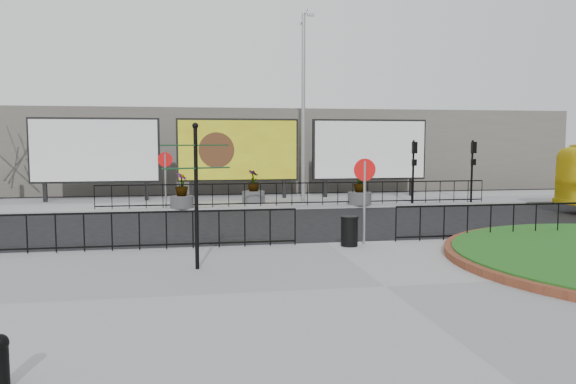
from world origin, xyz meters
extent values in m
plane|color=black|center=(0.00, 0.00, 0.00)|extent=(90.00, 90.00, 0.00)
cube|color=gray|center=(0.00, -5.00, 0.06)|extent=(30.00, 10.00, 0.12)
cube|color=gray|center=(0.00, 12.00, 0.06)|extent=(44.00, 6.00, 0.12)
cylinder|color=gray|center=(-5.00, 9.40, 1.32)|extent=(0.07, 0.07, 2.40)
cylinder|color=red|center=(-5.00, 9.40, 2.27)|extent=(0.64, 0.03, 0.64)
cylinder|color=white|center=(-5.00, 9.42, 2.27)|extent=(0.50, 0.03, 0.50)
cylinder|color=gray|center=(1.00, -0.40, 1.32)|extent=(0.07, 0.07, 2.40)
cylinder|color=red|center=(1.00, -0.40, 2.27)|extent=(0.64, 0.03, 0.64)
cylinder|color=white|center=(1.00, -0.38, 2.27)|extent=(0.50, 0.03, 0.50)
cube|color=black|center=(-10.90, 13.00, 0.62)|extent=(0.18, 0.18, 1.00)
cube|color=black|center=(-6.10, 13.00, 0.62)|extent=(0.18, 0.18, 1.00)
cube|color=black|center=(-8.50, 13.00, 2.62)|extent=(6.20, 0.25, 3.20)
cube|color=white|center=(-8.50, 12.84, 2.62)|extent=(6.00, 0.06, 3.00)
cube|color=black|center=(-3.90, 13.00, 0.62)|extent=(0.18, 0.18, 1.00)
cube|color=black|center=(0.90, 13.00, 0.62)|extent=(0.18, 0.18, 1.00)
cube|color=black|center=(-1.50, 13.00, 2.62)|extent=(6.20, 0.25, 3.20)
cube|color=#D9EC21|center=(-1.50, 12.84, 2.62)|extent=(6.00, 0.06, 3.00)
cube|color=black|center=(3.10, 13.00, 0.62)|extent=(0.18, 0.18, 1.00)
cube|color=black|center=(7.90, 13.00, 0.62)|extent=(0.18, 0.18, 1.00)
cube|color=black|center=(5.50, 13.00, 2.62)|extent=(6.20, 0.25, 3.20)
cube|color=white|center=(5.50, 12.84, 2.62)|extent=(6.00, 0.06, 3.00)
cylinder|color=gray|center=(1.50, 11.00, 4.62)|extent=(0.18, 0.18, 9.00)
cylinder|color=gray|center=(1.50, 11.00, 8.97)|extent=(0.43, 0.10, 0.77)
cube|color=gray|center=(1.85, 11.00, 9.07)|extent=(0.35, 0.15, 0.12)
cylinder|color=black|center=(6.50, 9.40, 1.62)|extent=(0.10, 0.10, 3.00)
cube|color=black|center=(6.50, 9.28, 2.77)|extent=(0.22, 0.18, 0.55)
cube|color=black|center=(6.50, 9.28, 2.07)|extent=(0.20, 0.16, 0.30)
cylinder|color=black|center=(9.50, 9.40, 1.62)|extent=(0.10, 0.10, 3.00)
cube|color=black|center=(9.50, 9.28, 2.77)|extent=(0.22, 0.18, 0.55)
cube|color=black|center=(9.50, 9.28, 2.07)|extent=(0.20, 0.16, 0.30)
cube|color=#605A54|center=(0.00, 22.00, 2.50)|extent=(40.00, 10.00, 5.00)
cylinder|color=black|center=(-3.77, -2.75, 1.75)|extent=(0.09, 0.09, 3.26)
sphere|color=black|center=(-3.77, -2.75, 3.43)|extent=(0.14, 0.14, 0.14)
cube|color=#0E3318|center=(-4.17, -2.83, 2.99)|extent=(0.78, 0.30, 0.03)
cube|color=#0E3318|center=(-3.39, -2.60, 2.99)|extent=(0.77, 0.41, 0.03)
cube|color=#0E3318|center=(-4.16, -2.87, 2.47)|extent=(0.77, 0.37, 0.03)
cube|color=#0E3318|center=(-3.37, -2.66, 2.47)|extent=(0.78, 0.30, 0.03)
cylinder|color=black|center=(-6.17, -8.77, 0.39)|extent=(0.20, 0.20, 0.55)
cylinder|color=black|center=(0.51, -0.60, 0.52)|extent=(0.48, 0.48, 0.80)
cylinder|color=black|center=(0.51, -0.60, 0.95)|extent=(0.51, 0.51, 0.05)
cylinder|color=#4C4C4F|center=(-4.31, 9.40, 0.39)|extent=(1.02, 1.02, 0.53)
imported|color=#164512|center=(-4.31, 9.40, 1.16)|extent=(0.77, 0.77, 1.02)
cylinder|color=#4C4C4F|center=(-0.95, 10.89, 0.40)|extent=(1.08, 1.08, 0.56)
imported|color=#164512|center=(-0.95, 10.89, 1.20)|extent=(0.80, 0.80, 1.04)
cylinder|color=#4C4C4F|center=(3.88, 9.40, 0.41)|extent=(1.10, 1.10, 0.57)
imported|color=#164512|center=(3.88, 9.40, 1.19)|extent=(0.70, 0.70, 0.99)
camera|label=1|loc=(-3.88, -15.76, 3.10)|focal=35.00mm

